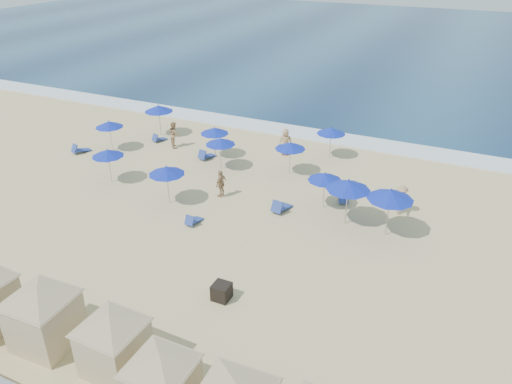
# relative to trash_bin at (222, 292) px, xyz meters

# --- Properties ---
(ground) EXTENTS (160.00, 160.00, 0.00)m
(ground) POSITION_rel_trash_bin_xyz_m (-4.17, 4.35, -0.36)
(ground) COLOR #CFBB83
(ground) RESTS_ON ground
(ocean) EXTENTS (160.00, 80.00, 0.06)m
(ocean) POSITION_rel_trash_bin_xyz_m (-4.17, 59.35, -0.33)
(ocean) COLOR #0E294D
(ocean) RESTS_ON ground
(surf_line) EXTENTS (160.00, 2.50, 0.08)m
(surf_line) POSITION_rel_trash_bin_xyz_m (-4.17, 19.85, -0.32)
(surf_line) COLOR white
(surf_line) RESTS_ON ground
(trash_bin) EXTENTS (0.73, 0.73, 0.72)m
(trash_bin) POSITION_rel_trash_bin_xyz_m (0.00, 0.00, 0.00)
(trash_bin) COLOR black
(trash_bin) RESTS_ON ground
(cabana_1) EXTENTS (4.52, 4.52, 2.84)m
(cabana_1) POSITION_rel_trash_bin_xyz_m (-4.63, -4.99, 1.26)
(cabana_1) COLOR #C6AF87
(cabana_1) RESTS_ON ground
(cabana_2) EXTENTS (4.18, 4.18, 2.63)m
(cabana_2) POSITION_rel_trash_bin_xyz_m (-1.51, -4.92, 1.14)
(cabana_2) COLOR #C6AF87
(cabana_2) RESTS_ON ground
(cabana_3) EXTENTS (4.06, 4.06, 2.55)m
(cabana_3) POSITION_rel_trash_bin_xyz_m (0.95, -5.56, 1.10)
(cabana_3) COLOR #C6AF87
(cabana_3) RESTS_ON ground
(umbrella_0) EXTENTS (1.94, 1.94, 2.21)m
(umbrella_0) POSITION_rel_trash_bin_xyz_m (-14.86, 11.01, 1.55)
(umbrella_0) COLOR #A5A8AD
(umbrella_0) RESTS_ON ground
(umbrella_1) EXTENTS (2.15, 2.15, 2.44)m
(umbrella_1) POSITION_rel_trash_bin_xyz_m (-13.41, 14.88, 1.76)
(umbrella_1) COLOR #A5A8AD
(umbrella_1) RESTS_ON ground
(umbrella_2) EXTENTS (1.94, 1.94, 2.21)m
(umbrella_2) POSITION_rel_trash_bin_xyz_m (-11.57, 6.92, 1.55)
(umbrella_2) COLOR #A5A8AD
(umbrella_2) RESTS_ON ground
(umbrella_3) EXTENTS (1.94, 1.94, 2.20)m
(umbrella_3) POSITION_rel_trash_bin_xyz_m (-7.61, 13.03, 1.55)
(umbrella_3) COLOR #A5A8AD
(umbrella_3) RESTS_ON ground
(umbrella_4) EXTENTS (1.94, 1.94, 2.21)m
(umbrella_4) POSITION_rel_trash_bin_xyz_m (-6.31, 11.48, 1.55)
(umbrella_4) COLOR #A5A8AD
(umbrella_4) RESTS_ON ground
(umbrella_5) EXTENTS (2.04, 2.04, 2.32)m
(umbrella_5) POSITION_rel_trash_bin_xyz_m (-6.79, 6.16, 1.65)
(umbrella_5) COLOR #A5A8AD
(umbrella_5) RESTS_ON ground
(umbrella_6) EXTENTS (1.94, 1.94, 2.21)m
(umbrella_6) POSITION_rel_trash_bin_xyz_m (-2.00, 12.70, 1.55)
(umbrella_6) COLOR #A5A8AD
(umbrella_6) RESTS_ON ground
(umbrella_7) EXTENTS (1.91, 1.91, 2.17)m
(umbrella_7) POSITION_rel_trash_bin_xyz_m (1.36, 9.38, 1.52)
(umbrella_7) COLOR #A5A8AD
(umbrella_7) RESTS_ON ground
(umbrella_8) EXTENTS (1.96, 1.96, 2.23)m
(umbrella_8) POSITION_rel_trash_bin_xyz_m (-0.48, 16.30, 1.57)
(umbrella_8) COLOR #A5A8AD
(umbrella_8) RESTS_ON ground
(umbrella_9) EXTENTS (2.30, 2.30, 2.61)m
(umbrella_9) POSITION_rel_trash_bin_xyz_m (2.97, 8.19, 1.91)
(umbrella_9) COLOR #A5A8AD
(umbrella_9) RESTS_ON ground
(umbrella_10) EXTENTS (2.32, 2.32, 2.64)m
(umbrella_10) POSITION_rel_trash_bin_xyz_m (5.16, 7.99, 1.93)
(umbrella_10) COLOR #A5A8AD
(umbrella_10) RESTS_ON ground
(beach_chair_0) EXTENTS (1.02, 1.43, 0.72)m
(beach_chair_0) POSITION_rel_trash_bin_xyz_m (-16.59, 9.59, -0.11)
(beach_chair_0) COLOR navy
(beach_chair_0) RESTS_ON ground
(beach_chair_1) EXTENTS (0.84, 1.25, 0.63)m
(beach_chair_1) POSITION_rel_trash_bin_xyz_m (-12.85, 13.75, -0.14)
(beach_chair_1) COLOR navy
(beach_chair_1) RESTS_ON ground
(beach_chair_2) EXTENTS (0.86, 1.43, 0.73)m
(beach_chair_2) POSITION_rel_trash_bin_xyz_m (-8.05, 12.45, -0.11)
(beach_chair_2) COLOR navy
(beach_chair_2) RESTS_ON ground
(beach_chair_3) EXTENTS (0.57, 1.16, 0.62)m
(beach_chair_3) POSITION_rel_trash_bin_xyz_m (-4.31, 4.70, -0.15)
(beach_chair_3) COLOR navy
(beach_chair_3) RESTS_ON ground
(beach_chair_4) EXTENTS (0.87, 1.50, 0.77)m
(beach_chair_4) POSITION_rel_trash_bin_xyz_m (-0.64, 7.93, -0.09)
(beach_chair_4) COLOR navy
(beach_chair_4) RESTS_ON ground
(beach_chair_5) EXTENTS (0.85, 1.34, 0.69)m
(beach_chair_5) POSITION_rel_trash_bin_xyz_m (2.23, 10.46, -0.12)
(beach_chair_5) COLOR navy
(beach_chair_5) RESTS_ON ground
(beachgoer_0) EXTENTS (1.13, 1.14, 1.86)m
(beachgoer_0) POSITION_rel_trash_bin_xyz_m (-11.16, 13.41, 0.57)
(beachgoer_0) COLOR tan
(beachgoer_0) RESTS_ON ground
(beachgoer_1) EXTENTS (0.48, 1.00, 1.66)m
(beachgoer_1) POSITION_rel_trash_bin_xyz_m (-4.46, 8.12, 0.47)
(beachgoer_1) COLOR tan
(beachgoer_1) RESTS_ON ground
(beachgoer_2) EXTENTS (0.96, 1.22, 1.67)m
(beachgoer_2) POSITION_rel_trash_bin_xyz_m (5.39, 10.51, 0.47)
(beachgoer_2) COLOR tan
(beachgoer_2) RESTS_ON ground
(beachgoer_3) EXTENTS (1.07, 0.93, 1.86)m
(beachgoer_3) POSITION_rel_trash_bin_xyz_m (-3.42, 15.48, 0.57)
(beachgoer_3) COLOR tan
(beachgoer_3) RESTS_ON ground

